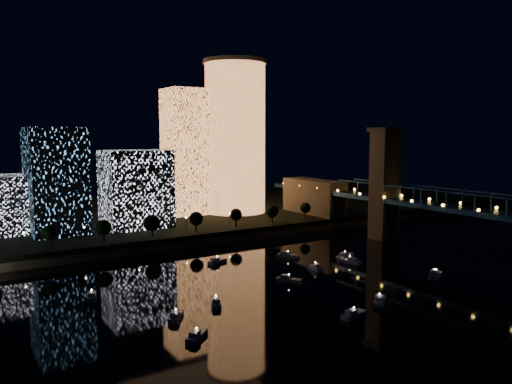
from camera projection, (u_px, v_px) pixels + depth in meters
ground at (354, 291)px, 149.12m from camera, size 520.00×520.00×0.00m
far_bank at (157, 213)px, 283.18m from camera, size 420.00×160.00×5.00m
seawall at (223, 239)px, 217.80m from camera, size 420.00×6.00×3.00m
tower_cylindrical at (235, 137)px, 267.76m from camera, size 34.00×34.00×81.03m
tower_rectangular at (186, 152)px, 262.54m from camera, size 20.62×20.62×65.60m
midrise_blocks at (45, 191)px, 211.10m from camera, size 116.96×37.61×44.79m
truss_bridge at (478, 217)px, 184.95m from camera, size 13.00×266.00×50.00m
motorboats at (303, 280)px, 157.98m from camera, size 108.08×71.25×2.78m
esplanade_trees at (143, 224)px, 203.69m from camera, size 165.60×6.80×8.90m
street_lamps at (138, 225)px, 208.97m from camera, size 132.70×0.70×5.65m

